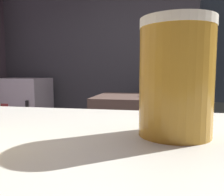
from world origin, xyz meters
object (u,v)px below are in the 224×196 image
at_px(pint_glass_far, 176,78).
at_px(mixing_bowl, 152,93).
at_px(bottle_soy, 181,68).
at_px(bottle_vinegar, 162,68).
at_px(bottle_hot_sauce, 189,67).
at_px(mini_fridge, 24,114).

bearing_deg(pint_glass_far, mixing_bowl, 92.33).
relative_size(mixing_bowl, bottle_soy, 0.90).
relative_size(mixing_bowl, bottle_vinegar, 0.91).
height_order(bottle_hot_sauce, bottle_vinegar, bottle_hot_sauce).
height_order(pint_glass_far, bottle_vinegar, bottle_vinegar).
height_order(mixing_bowl, pint_glass_far, pint_glass_far).
relative_size(pint_glass_far, bottle_soy, 0.71).
height_order(mini_fridge, pint_glass_far, pint_glass_far).
bearing_deg(mini_fridge, bottle_hot_sauce, 2.51).
bearing_deg(mixing_bowl, bottle_hot_sauce, 68.85).
xyz_separation_m(mixing_bowl, pint_glass_far, (0.07, -1.74, 0.17)).
xyz_separation_m(mixing_bowl, bottle_hot_sauce, (0.41, 1.06, 0.25)).
xyz_separation_m(bottle_vinegar, bottle_soy, (0.24, 0.01, 0.00)).
distance_m(mixing_bowl, bottle_soy, 1.17).
bearing_deg(mixing_bowl, bottle_vinegar, 85.48).
bearing_deg(bottle_vinegar, pint_glass_far, -90.31).
xyz_separation_m(pint_glass_far, bottle_hot_sauce, (0.34, 2.80, 0.08)).
bearing_deg(bottle_soy, mixing_bowl, -106.32).
relative_size(mini_fridge, bottle_soy, 5.39).
bearing_deg(bottle_vinegar, mini_fridge, -176.34).
distance_m(bottle_vinegar, bottle_soy, 0.24).
distance_m(mixing_bowl, bottle_hot_sauce, 1.17).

